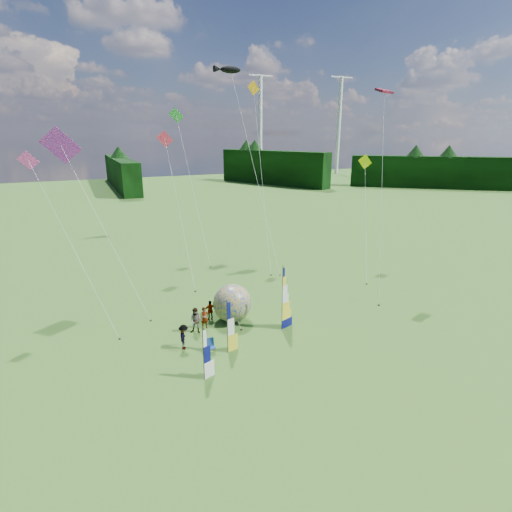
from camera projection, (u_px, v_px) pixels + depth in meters
name	position (u px, v px, depth m)	size (l,w,h in m)	color
ground	(298.00, 358.00, 24.29)	(220.00, 220.00, 0.00)	#496F25
treeline_ring	(300.00, 297.00, 23.11)	(210.00, 210.00, 8.00)	#0D360C
turbine_left	(339.00, 127.00, 130.17)	(8.00, 1.20, 30.00)	silver
turbine_right	(260.00, 127.00, 126.39)	(8.00, 1.20, 30.00)	silver
feather_banner_main	(282.00, 300.00, 27.12)	(1.23, 0.10, 4.52)	#0A0D58
side_banner_left	(227.00, 328.00, 24.40)	(0.94, 0.10, 3.36)	yellow
side_banner_far	(204.00, 356.00, 21.68)	(0.90, 0.10, 3.00)	white
bol_inflatable	(232.00, 303.00, 28.70)	(2.77, 2.77, 2.77)	navy
spectator_a	(205.00, 318.00, 27.75)	(0.57, 0.38, 1.57)	#66594C
spectator_b	(196.00, 321.00, 27.08)	(0.88, 0.43, 1.82)	#66594C
spectator_c	(184.00, 337.00, 25.09)	(1.06, 0.39, 1.64)	#66594C
spectator_d	(210.00, 310.00, 29.00)	(0.89, 0.36, 1.51)	#66594C
camp_chair	(211.00, 346.00, 24.72)	(0.53, 0.53, 0.92)	navy
kite_whale	(254.00, 158.00, 40.84)	(3.16, 15.83, 21.23)	black
kite_rainbow_delta	(103.00, 215.00, 29.56)	(9.30, 13.03, 14.61)	red
kite_parafoil	(383.00, 184.00, 32.24)	(7.41, 9.49, 18.28)	red
small_kite_red	(179.00, 204.00, 35.93)	(2.66, 10.93, 13.88)	#EE3054
small_kite_orange	(262.00, 172.00, 39.57)	(4.30, 10.71, 18.75)	#F89D0C
small_kite_yellow	(366.00, 213.00, 38.15)	(6.81, 9.27, 11.59)	#F2FF00
small_kite_pink	(72.00, 241.00, 26.52)	(6.34, 8.45, 12.43)	#C9398F
small_kite_green	(192.00, 182.00, 41.93)	(3.22, 11.15, 16.26)	green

